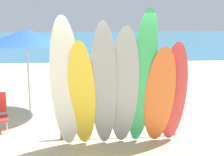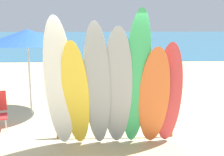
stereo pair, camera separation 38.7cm
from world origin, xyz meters
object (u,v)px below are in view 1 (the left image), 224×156
(surfboard_white_0, at_px, (66,86))
(surfboard_yellow_1, at_px, (82,97))
(beachgoer_midbeach, at_px, (136,71))
(surfboard_grey_3, at_px, (124,90))
(surfboard_orange_5, at_px, (159,97))
(beachgoer_by_water, at_px, (138,53))
(surfboard_rack, at_px, (119,110))
(surfboard_green_4, at_px, (142,82))
(surfboard_red_6, at_px, (173,94))
(surfboard_grey_2, at_px, (104,88))
(beach_umbrella, at_px, (26,37))

(surfboard_white_0, relative_size, surfboard_yellow_1, 1.18)
(surfboard_white_0, distance_m, beachgoer_midbeach, 3.53)
(surfboard_white_0, bearing_deg, surfboard_grey_3, 1.09)
(surfboard_orange_5, distance_m, beachgoer_by_water, 8.54)
(surfboard_rack, distance_m, surfboard_green_4, 1.01)
(surfboard_yellow_1, xyz_separation_m, surfboard_grey_3, (0.75, -0.03, 0.12))
(surfboard_orange_5, height_order, surfboard_red_6, surfboard_red_6)
(surfboard_rack, height_order, surfboard_red_6, surfboard_red_6)
(surfboard_rack, bearing_deg, surfboard_grey_3, -89.14)
(surfboard_green_4, bearing_deg, surfboard_grey_3, 173.34)
(surfboard_grey_3, xyz_separation_m, surfboard_green_4, (0.33, -0.02, 0.14))
(surfboard_white_0, relative_size, beachgoer_midbeach, 1.55)
(surfboard_yellow_1, xyz_separation_m, beachgoer_by_water, (2.59, 8.48, -0.19))
(surfboard_white_0, distance_m, surfboard_green_4, 1.37)
(surfboard_rack, height_order, surfboard_orange_5, surfboard_orange_5)
(surfboard_grey_2, bearing_deg, surfboard_yellow_1, 176.06)
(surfboard_grey_2, bearing_deg, beachgoer_by_water, 80.60)
(beach_umbrella, bearing_deg, surfboard_yellow_1, -58.40)
(surfboard_yellow_1, bearing_deg, surfboard_green_4, 3.16)
(surfboard_green_4, distance_m, beachgoer_by_water, 8.67)
(surfboard_yellow_1, height_order, beach_umbrella, beach_umbrella)
(surfboard_yellow_1, relative_size, surfboard_red_6, 1.04)
(surfboard_green_4, xyz_separation_m, beach_umbrella, (-2.41, 2.21, 0.69))
(surfboard_orange_5, bearing_deg, beachgoer_midbeach, 90.28)
(surfboard_yellow_1, distance_m, surfboard_grey_3, 0.76)
(surfboard_white_0, relative_size, beachgoer_by_water, 1.74)
(surfboard_yellow_1, distance_m, beachgoer_by_water, 8.87)
(surfboard_yellow_1, height_order, surfboard_grey_3, surfboard_grey_3)
(surfboard_yellow_1, distance_m, beach_umbrella, 2.71)
(beach_umbrella, bearing_deg, surfboard_grey_2, -52.31)
(beach_umbrella, bearing_deg, beachgoer_midbeach, 16.18)
(surfboard_red_6, bearing_deg, surfboard_orange_5, -157.66)
(surfboard_white_0, distance_m, surfboard_grey_3, 1.04)
(surfboard_rack, distance_m, surfboard_white_0, 1.35)
(surfboard_grey_2, height_order, surfboard_grey_3, surfboard_grey_2)
(surfboard_grey_2, distance_m, surfboard_green_4, 0.70)
(surfboard_white_0, height_order, surfboard_grey_3, surfboard_white_0)
(surfboard_red_6, bearing_deg, beachgoer_by_water, 89.93)
(surfboard_white_0, xyz_separation_m, surfboard_grey_2, (0.67, -0.05, -0.04))
(surfboard_white_0, xyz_separation_m, surfboard_green_4, (1.37, -0.04, 0.06))
(surfboard_orange_5, relative_size, beachgoer_midbeach, 1.25)
(beachgoer_by_water, xyz_separation_m, beachgoer_midbeach, (-1.06, -5.48, 0.11))
(surfboard_red_6, bearing_deg, surfboard_rack, 160.45)
(surfboard_grey_3, bearing_deg, surfboard_grey_2, -173.28)
(surfboard_grey_2, bearing_deg, beach_umbrella, 132.74)
(surfboard_rack, height_order, surfboard_white_0, surfboard_white_0)
(beachgoer_by_water, bearing_deg, surfboard_orange_5, 137.61)
(surfboard_grey_2, relative_size, surfboard_red_6, 1.20)
(surfboard_rack, bearing_deg, surfboard_orange_5, -38.72)
(surfboard_green_4, bearing_deg, surfboard_yellow_1, 173.92)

